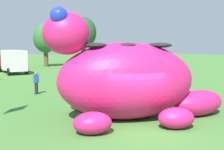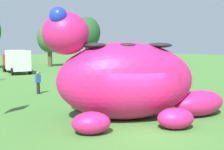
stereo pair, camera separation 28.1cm
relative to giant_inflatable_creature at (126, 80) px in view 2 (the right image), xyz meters
name	(u,v)px [view 2 (the right image)]	position (x,y,z in m)	size (l,w,h in m)	color
ground_plane	(143,131)	(-0.88, -1.92, -2.01)	(160.00, 160.00, 0.00)	#427533
giant_inflatable_creature	(126,80)	(0.00, 0.00, 0.00)	(10.48, 7.55, 5.51)	#E01E6B
box_truck	(16,61)	(5.55, 24.69, -0.41)	(3.38, 6.67, 2.95)	#B2231E
tree_centre	(49,39)	(14.07, 30.61, 2.59)	(3.96, 3.96, 7.04)	brown
tree_centre_right	(87,33)	(23.95, 33.00, 3.81)	(5.01, 5.01, 8.90)	brown
spectator_by_cars	(38,83)	(0.19, 9.36, -1.16)	(0.38, 0.26, 1.71)	black
spectator_wandering	(146,86)	(4.90, 2.69, -1.16)	(0.38, 0.26, 1.71)	#726656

